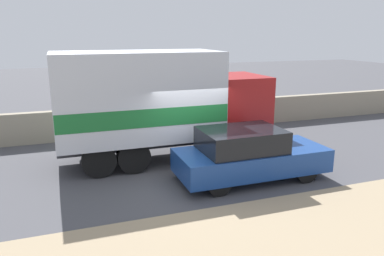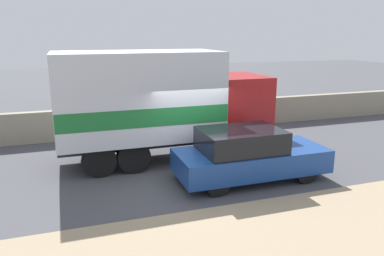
{
  "view_description": "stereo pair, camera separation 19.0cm",
  "coord_description": "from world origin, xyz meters",
  "views": [
    {
      "loc": [
        -3.78,
        -9.55,
        4.14
      ],
      "look_at": [
        -0.07,
        0.82,
        1.34
      ],
      "focal_mm": 35.0,
      "sensor_mm": 36.0,
      "label": 1
    },
    {
      "loc": [
        -3.6,
        -9.61,
        4.14
      ],
      "look_at": [
        -0.07,
        0.82,
        1.34
      ],
      "focal_mm": 35.0,
      "sensor_mm": 36.0,
      "label": 2
    }
  ],
  "objects": [
    {
      "name": "ground_plane",
      "position": [
        0.0,
        0.0,
        0.0
      ],
      "size": [
        80.0,
        80.0,
        0.0
      ],
      "primitive_type": "plane",
      "color": "#47474C"
    },
    {
      "name": "stone_wall_backdrop",
      "position": [
        0.0,
        5.57,
        0.61
      ],
      "size": [
        60.0,
        0.35,
        1.21
      ],
      "color": "gray",
      "rests_on": "ground_plane"
    },
    {
      "name": "box_truck",
      "position": [
        -0.83,
        2.11,
        1.95
      ],
      "size": [
        6.91,
        2.48,
        3.59
      ],
      "color": "maroon",
      "rests_on": "ground_plane"
    },
    {
      "name": "car_hatchback",
      "position": [
        1.19,
        -0.47,
        0.75
      ],
      "size": [
        4.36,
        1.78,
        1.52
      ],
      "color": "navy",
      "rests_on": "ground_plane"
    }
  ]
}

